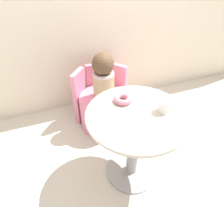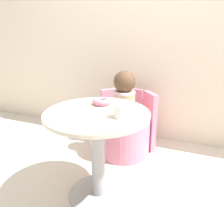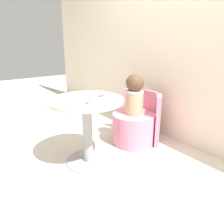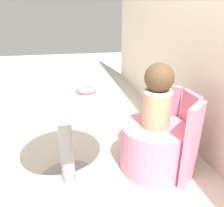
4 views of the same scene
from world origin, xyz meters
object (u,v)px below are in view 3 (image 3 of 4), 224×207
at_px(child_figure, 135,94).
at_px(donut, 98,93).
at_px(tub_chair, 133,128).
at_px(cup, 93,99).
at_px(round_table, 87,119).

distance_m(child_figure, donut, 0.51).
bearing_deg(tub_chair, child_figure, 180.00).
relative_size(child_figure, cup, 5.56).
relative_size(tub_chair, child_figure, 1.09).
height_order(tub_chair, child_figure, child_figure).
bearing_deg(cup, round_table, 167.45).
height_order(round_table, tub_chair, round_table).
bearing_deg(tub_chair, donut, -90.90).
bearing_deg(child_figure, tub_chair, 0.00).
height_order(tub_chair, cup, cup).
distance_m(tub_chair, donut, 0.72).
relative_size(round_table, tub_chair, 1.39).
distance_m(round_table, cup, 0.31).
bearing_deg(child_figure, round_table, -87.27).
height_order(round_table, child_figure, child_figure).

